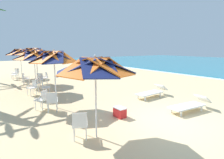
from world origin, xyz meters
TOP-DOWN VIEW (x-y plane):
  - ground_plane at (0.00, 0.00)m, footprint 80.00×80.00m
  - beach_umbrella_0 at (-0.55, -2.69)m, footprint 2.34×2.34m
  - plastic_chair_0 at (-0.72, -3.14)m, footprint 0.61×0.60m
  - beach_umbrella_1 at (-4.04, -2.68)m, footprint 2.13×2.13m
  - plastic_chair_1 at (-4.20, -3.25)m, footprint 0.63×0.63m
  - plastic_chair_2 at (-3.60, -3.01)m, footprint 0.59×0.57m
  - beach_umbrella_2 at (-7.55, -2.55)m, footprint 2.57×2.57m
  - plastic_chair_3 at (-7.11, -2.97)m, footprint 0.56×0.58m
  - plastic_chair_4 at (-6.70, -2.40)m, footprint 0.55×0.58m
  - plastic_chair_5 at (-8.38, -2.35)m, footprint 0.53×0.56m
  - beach_umbrella_3 at (-10.37, -2.00)m, footprint 2.62×2.62m
  - plastic_chair_6 at (-10.73, -2.65)m, footprint 0.58×0.60m
  - plastic_chair_7 at (-10.20, -1.37)m, footprint 0.45×0.48m
  - plastic_chair_8 at (-9.80, -1.88)m, footprint 0.63×0.62m
  - beach_umbrella_4 at (-14.02, -2.27)m, footprint 2.32×2.32m
  - plastic_chair_9 at (-14.67, -2.63)m, footprint 0.63×0.62m
  - plastic_chair_10 at (-13.56, -2.87)m, footprint 0.50×0.53m
  - sun_lounger_1 at (-0.22, 1.83)m, footprint 0.87×2.20m
  - sun_lounger_2 at (-2.80, 2.27)m, footprint 0.76×2.18m
  - cooler_box at (-1.45, -1.06)m, footprint 0.50×0.34m

SIDE VIEW (x-z plane):
  - ground_plane at x=0.00m, z-range 0.00..0.00m
  - cooler_box at x=-1.45m, z-range 0.00..0.40m
  - sun_lounger_1 at x=-0.22m, z-range -0.03..0.59m
  - sun_lounger_2 at x=-2.80m, z-range -0.03..0.59m
  - plastic_chair_0 at x=-0.72m, z-range 0.06..0.93m
  - plastic_chair_1 at x=-4.20m, z-range 0.06..0.93m
  - plastic_chair_2 at x=-3.60m, z-range 0.06..0.93m
  - plastic_chair_3 at x=-7.11m, z-range 0.06..0.93m
  - plastic_chair_4 at x=-6.70m, z-range 0.06..0.93m
  - plastic_chair_5 at x=-8.38m, z-range 0.06..0.93m
  - plastic_chair_6 at x=-10.73m, z-range 0.06..0.93m
  - plastic_chair_7 at x=-10.20m, z-range 0.06..0.93m
  - plastic_chair_8 at x=-9.80m, z-range 0.06..0.93m
  - plastic_chair_9 at x=-14.67m, z-range 0.06..0.93m
  - plastic_chair_10 at x=-13.56m, z-range 0.06..0.93m
  - beach_umbrella_0 at x=-0.55m, z-range 0.92..3.43m
  - beach_umbrella_2 at x=-7.55m, z-range 0.95..3.61m
  - beach_umbrella_1 at x=-4.04m, z-range 0.96..3.61m
  - beach_umbrella_4 at x=-14.02m, z-range 0.97..3.65m
  - beach_umbrella_3 at x=-10.37m, z-range 1.04..3.80m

